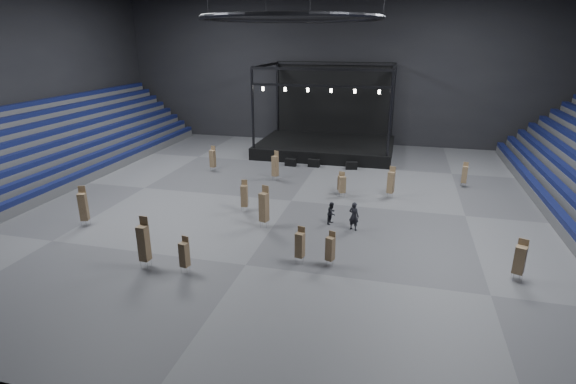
% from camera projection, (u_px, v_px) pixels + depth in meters
% --- Properties ---
extents(floor, '(50.00, 50.00, 0.00)m').
position_uv_depth(floor, '(291.00, 201.00, 34.16)').
color(floor, '#535356').
rests_on(floor, ground).
extents(wall_back, '(50.00, 0.20, 18.00)m').
position_uv_depth(wall_back, '(336.00, 63.00, 50.45)').
color(wall_back, black).
rests_on(wall_back, ground).
extents(wall_front, '(50.00, 0.20, 18.00)m').
position_uv_depth(wall_front, '(105.00, 148.00, 11.98)').
color(wall_front, black).
rests_on(wall_front, ground).
extents(bleachers_left, '(7.20, 40.00, 6.40)m').
position_uv_depth(bleachers_left, '(35.00, 160.00, 38.90)').
color(bleachers_left, '#4A4B4D').
rests_on(bleachers_left, floor).
extents(stage, '(14.00, 10.00, 9.20)m').
position_uv_depth(stage, '(327.00, 138.00, 48.56)').
color(stage, black).
rests_on(stage, floor).
extents(truss_ring, '(12.30, 12.30, 5.15)m').
position_uv_depth(truss_ring, '(292.00, 18.00, 29.90)').
color(truss_ring, black).
rests_on(truss_ring, ceiling).
extents(flight_case_left, '(1.10, 0.64, 0.70)m').
position_uv_depth(flight_case_left, '(291.00, 162.00, 43.30)').
color(flight_case_left, black).
rests_on(flight_case_left, floor).
extents(flight_case_mid, '(1.11, 0.56, 0.73)m').
position_uv_depth(flight_case_mid, '(314.00, 163.00, 42.97)').
color(flight_case_mid, black).
rests_on(flight_case_mid, floor).
extents(flight_case_right, '(1.15, 0.75, 0.70)m').
position_uv_depth(flight_case_right, '(351.00, 166.00, 42.20)').
color(flight_case_right, black).
rests_on(flight_case_right, floor).
extents(chair_stack_0, '(0.67, 0.67, 2.24)m').
position_uv_depth(chair_stack_0, '(520.00, 259.00, 22.65)').
color(chair_stack_0, silver).
rests_on(chair_stack_0, floor).
extents(chair_stack_1, '(0.49, 0.49, 2.07)m').
position_uv_depth(chair_stack_1, '(465.00, 174.00, 37.05)').
color(chair_stack_1, silver).
rests_on(chair_stack_1, floor).
extents(chair_stack_2, '(0.61, 0.61, 1.97)m').
position_uv_depth(chair_stack_2, '(342.00, 184.00, 34.62)').
color(chair_stack_2, silver).
rests_on(chair_stack_2, floor).
extents(chair_stack_3, '(0.63, 0.63, 2.69)m').
position_uv_depth(chair_stack_3, '(83.00, 206.00, 29.25)').
color(chair_stack_3, silver).
rests_on(chair_stack_3, floor).
extents(chair_stack_4, '(0.59, 0.59, 2.47)m').
position_uv_depth(chair_stack_4, '(391.00, 182.00, 34.45)').
color(chair_stack_4, silver).
rests_on(chair_stack_4, floor).
extents(chair_stack_5, '(0.50, 0.50, 2.31)m').
position_uv_depth(chair_stack_5, '(244.00, 195.00, 31.76)').
color(chair_stack_5, silver).
rests_on(chair_stack_5, floor).
extents(chair_stack_6, '(0.53, 0.53, 1.98)m').
position_uv_depth(chair_stack_6, '(330.00, 248.00, 24.18)').
color(chair_stack_6, silver).
rests_on(chair_stack_6, floor).
extents(chair_stack_7, '(0.49, 0.49, 2.02)m').
position_uv_depth(chair_stack_7, '(184.00, 254.00, 23.49)').
color(chair_stack_7, silver).
rests_on(chair_stack_7, floor).
extents(chair_stack_8, '(0.61, 0.61, 2.59)m').
position_uv_depth(chair_stack_8, '(275.00, 166.00, 38.66)').
color(chair_stack_8, silver).
rests_on(chair_stack_8, floor).
extents(chair_stack_9, '(0.64, 0.64, 2.81)m').
position_uv_depth(chair_stack_9, '(264.00, 206.00, 29.02)').
color(chair_stack_9, silver).
rests_on(chair_stack_9, floor).
extents(chair_stack_10, '(0.52, 0.52, 2.11)m').
position_uv_depth(chair_stack_10, '(300.00, 244.00, 24.46)').
color(chair_stack_10, silver).
rests_on(chair_stack_10, floor).
extents(chair_stack_11, '(0.50, 0.50, 2.35)m').
position_uv_depth(chair_stack_11, '(213.00, 158.00, 41.41)').
color(chair_stack_11, silver).
rests_on(chair_stack_11, floor).
extents(chair_stack_12, '(0.52, 0.52, 2.89)m').
position_uv_depth(chair_stack_12, '(144.00, 242.00, 23.90)').
color(chair_stack_12, silver).
rests_on(chair_stack_12, floor).
extents(chair_stack_13, '(0.45, 0.45, 1.78)m').
position_uv_depth(chair_stack_13, '(341.00, 182.00, 35.46)').
color(chair_stack_13, silver).
rests_on(chair_stack_13, floor).
extents(man_center, '(0.81, 0.68, 1.89)m').
position_uv_depth(man_center, '(354.00, 216.00, 28.75)').
color(man_center, black).
rests_on(man_center, floor).
extents(crew_member, '(0.75, 0.86, 1.50)m').
position_uv_depth(crew_member, '(332.00, 213.00, 29.77)').
color(crew_member, black).
rests_on(crew_member, floor).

